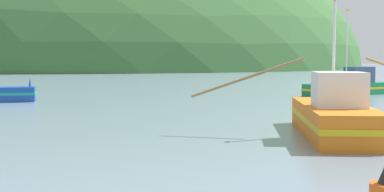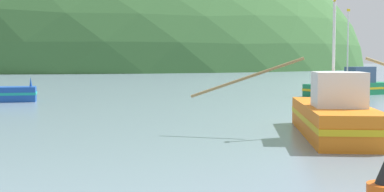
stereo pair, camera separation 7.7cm
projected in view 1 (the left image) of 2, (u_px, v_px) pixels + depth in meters
hill_mid_right at (223, 65)px, 259.11m from camera, size 123.76×99.01×80.84m
hill_far_right at (59, 67)px, 183.39m from camera, size 202.25×161.80×96.75m
fishing_boat_green at (351, 86)px, 45.75m from camera, size 9.01×5.64×7.27m
fishing_boat_orange at (334, 116)px, 21.74m from camera, size 11.60×8.88×5.65m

